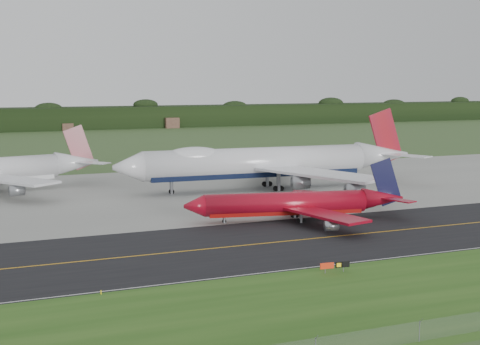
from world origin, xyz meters
name	(u,v)px	position (x,y,z in m)	size (l,w,h in m)	color
ground	(275,236)	(0.00, 0.00, 0.00)	(600.00, 600.00, 0.00)	#345226
grass_verge	(394,297)	(0.00, -35.00, 0.01)	(400.00, 30.00, 0.01)	#265017
taxiway	(285,241)	(0.00, -4.00, 0.01)	(400.00, 32.00, 0.02)	black
apron	(187,191)	(0.00, 51.00, 0.01)	(400.00, 78.00, 0.01)	gray
taxiway_centreline	(285,241)	(0.00, -4.00, 0.03)	(400.00, 0.40, 0.00)	orange
taxiway_edge_line	(332,265)	(0.00, -19.50, 0.03)	(400.00, 0.25, 0.00)	silver
perimeter_fence	(467,323)	(0.00, -48.00, 1.10)	(320.00, 0.10, 320.00)	slate
horizon_treeline	(66,119)	(0.00, 273.76, 5.47)	(700.00, 25.00, 12.00)	black
jet_ba_747	(267,162)	(19.19, 46.71, 6.63)	(77.53, 64.15, 19.49)	silver
jet_red_737	(298,204)	(9.51, 10.52, 3.23)	(43.04, 34.58, 11.68)	maroon
taxiway_sign	(335,265)	(-1.54, -23.00, 1.04)	(4.42, 0.55, 1.47)	slate
edge_marker_left	(101,292)	(-33.51, -20.50, 0.25)	(0.16, 0.16, 0.50)	yellow
edge_marker_center	(322,267)	(-2.24, -20.50, 0.25)	(0.16, 0.16, 0.50)	yellow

